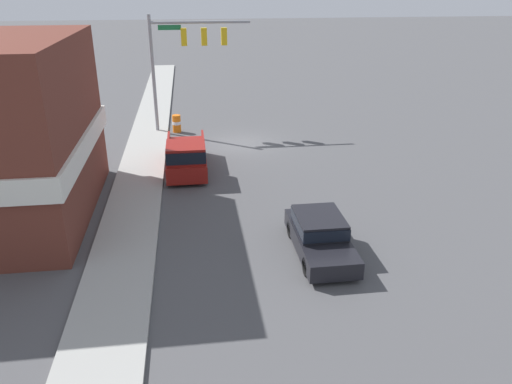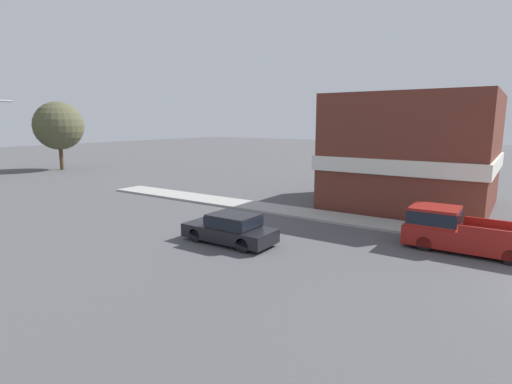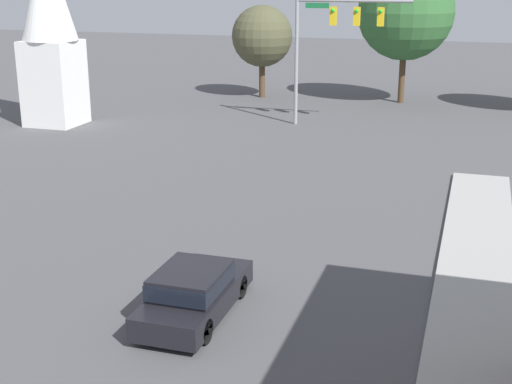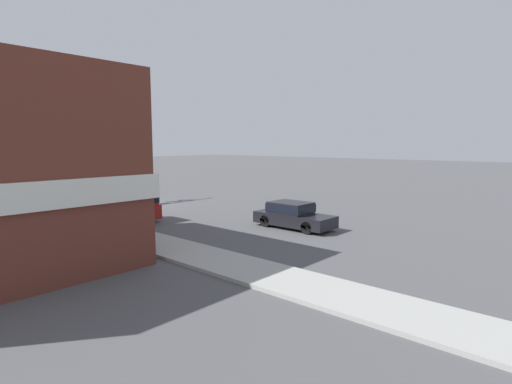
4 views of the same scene
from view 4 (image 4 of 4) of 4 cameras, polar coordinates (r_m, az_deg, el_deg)
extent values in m
plane|color=#4C4C4F|center=(31.13, -16.88, -1.92)|extent=(200.00, 200.00, 0.00)
cube|color=#9E9E99|center=(28.61, -26.66, -2.98)|extent=(2.40, 60.00, 0.14)
cylinder|color=gray|center=(31.51, -28.35, 4.41)|extent=(0.22, 0.22, 7.39)
cylinder|color=gray|center=(32.78, -23.51, 10.32)|extent=(6.20, 0.18, 0.18)
cube|color=gold|center=(32.29, -25.14, 8.77)|extent=(0.36, 0.36, 1.05)
sphere|color=red|center=(32.49, -25.31, 9.30)|extent=(0.22, 0.22, 0.22)
cube|color=gold|center=(32.81, -23.11, 8.82)|extent=(0.36, 0.36, 1.05)
sphere|color=red|center=(33.01, -23.29, 9.35)|extent=(0.22, 0.22, 0.22)
cube|color=gold|center=(33.37, -21.15, 8.87)|extent=(0.36, 0.36, 1.05)
sphere|color=red|center=(33.56, -21.34, 9.39)|extent=(0.22, 0.22, 0.22)
cube|color=#196B38|center=(32.00, -26.61, 9.75)|extent=(1.40, 0.04, 0.30)
cylinder|color=black|center=(22.01, 9.67, -4.42)|extent=(0.22, 0.66, 0.66)
cylinder|color=black|center=(20.69, 7.30, -5.11)|extent=(0.22, 0.66, 0.66)
cylinder|color=black|center=(23.56, 3.91, -3.59)|extent=(0.22, 0.66, 0.66)
cylinder|color=black|center=(22.33, 1.38, -4.16)|extent=(0.22, 0.66, 0.66)
cube|color=black|center=(22.08, 5.50, -3.88)|extent=(1.83, 4.48, 0.63)
cube|color=black|center=(22.13, 4.95, -2.23)|extent=(1.68, 2.15, 0.61)
cube|color=black|center=(22.13, 4.95, -2.23)|extent=(1.70, 2.24, 0.43)
cylinder|color=black|center=(25.09, -14.79, -3.16)|extent=(0.22, 0.66, 0.66)
cylinder|color=black|center=(24.17, -18.33, -3.66)|extent=(0.22, 0.66, 0.66)
cylinder|color=black|center=(27.85, -18.53, -2.31)|extent=(0.22, 0.66, 0.66)
cylinder|color=black|center=(27.02, -21.82, -2.72)|extent=(0.22, 0.66, 0.66)
cube|color=maroon|center=(25.96, -18.46, -2.34)|extent=(2.01, 5.28, 0.85)
cube|color=maroon|center=(24.62, -16.86, -0.79)|extent=(1.91, 2.01, 0.83)
cube|color=black|center=(24.62, -16.86, -0.79)|extent=(1.93, 2.09, 0.58)
cube|color=maroon|center=(27.33, -18.01, -0.60)|extent=(0.12, 2.97, 0.35)
cube|color=maroon|center=(26.44, -21.54, -0.99)|extent=(0.12, 2.97, 0.35)
cylinder|color=orange|center=(32.06, -25.79, -1.04)|extent=(0.54, 0.54, 1.14)
cylinder|color=white|center=(32.05, -25.80, -0.94)|extent=(0.56, 0.56, 0.20)
camera|label=1|loc=(14.22, 56.59, 23.79)|focal=35.00mm
camera|label=2|loc=(39.92, 4.66, 8.37)|focal=28.00mm
camera|label=3|loc=(31.17, -28.66, 13.86)|focal=50.00mm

